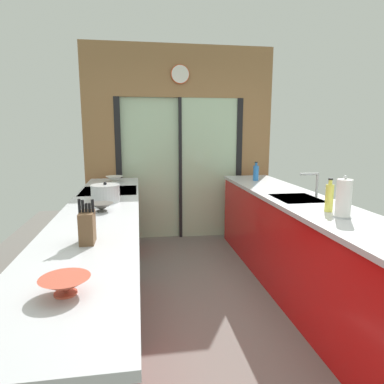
# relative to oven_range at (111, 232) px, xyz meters

# --- Properties ---
(ground_plane) EXTENTS (5.04, 7.60, 0.02)m
(ground_plane) POSITION_rel_oven_range_xyz_m (0.91, -0.65, -0.47)
(ground_plane) COLOR slate
(back_wall_unit) EXTENTS (2.64, 0.12, 2.70)m
(back_wall_unit) POSITION_rel_oven_range_xyz_m (0.91, 1.15, 1.07)
(back_wall_unit) COLOR olive
(back_wall_unit) RESTS_ON ground_plane
(left_counter_run) EXTENTS (0.62, 3.80, 0.92)m
(left_counter_run) POSITION_rel_oven_range_xyz_m (-0.00, -1.12, 0.01)
(left_counter_run) COLOR red
(left_counter_run) RESTS_ON ground_plane
(right_counter_run) EXTENTS (0.62, 3.80, 0.92)m
(right_counter_run) POSITION_rel_oven_range_xyz_m (1.82, -0.95, 0.01)
(right_counter_run) COLOR red
(right_counter_run) RESTS_ON ground_plane
(sink_faucet) EXTENTS (0.19, 0.02, 0.24)m
(sink_faucet) POSITION_rel_oven_range_xyz_m (1.96, -0.70, 0.63)
(sink_faucet) COLOR #B7BABC
(sink_faucet) RESTS_ON right_counter_run
(oven_range) EXTENTS (0.60, 0.60, 0.92)m
(oven_range) POSITION_rel_oven_range_xyz_m (0.00, 0.00, 0.00)
(oven_range) COLOR #B7BABC
(oven_range) RESTS_ON ground_plane
(mixing_bowl_near) EXTENTS (0.20, 0.20, 0.07)m
(mixing_bowl_near) POSITION_rel_oven_range_xyz_m (0.02, -2.37, 0.50)
(mixing_bowl_near) COLOR #BC4C38
(mixing_bowl_near) RESTS_ON left_counter_run
(mixing_bowl_mid) EXTENTS (0.19, 0.19, 0.07)m
(mixing_bowl_mid) POSITION_rel_oven_range_xyz_m (0.02, -0.96, 0.50)
(mixing_bowl_mid) COLOR #514C47
(mixing_bowl_mid) RESTS_ON left_counter_run
(mixing_bowl_far) EXTENTS (0.22, 0.22, 0.07)m
(mixing_bowl_far) POSITION_rel_oven_range_xyz_m (0.02, 0.61, 0.50)
(mixing_bowl_far) COLOR silver
(mixing_bowl_far) RESTS_ON left_counter_run
(knife_block) EXTENTS (0.09, 0.14, 0.26)m
(knife_block) POSITION_rel_oven_range_xyz_m (0.02, -1.74, 0.56)
(knife_block) COLOR brown
(knife_block) RESTS_ON left_counter_run
(stock_pot) EXTENTS (0.26, 0.26, 0.18)m
(stock_pot) POSITION_rel_oven_range_xyz_m (0.02, -0.61, 0.54)
(stock_pot) COLOR #B7BABC
(stock_pot) RESTS_ON left_counter_run
(soap_bottle_near) EXTENTS (0.06, 0.06, 0.27)m
(soap_bottle_near) POSITION_rel_oven_range_xyz_m (1.80, -1.25, 0.58)
(soap_bottle_near) COLOR #D1CC4C
(soap_bottle_near) RESTS_ON right_counter_run
(soap_bottle_far) EXTENTS (0.07, 0.07, 0.24)m
(soap_bottle_far) POSITION_rel_oven_range_xyz_m (1.80, 0.46, 0.57)
(soap_bottle_far) COLOR #286BB7
(soap_bottle_far) RESTS_ON right_counter_run
(paper_towel_roll) EXTENTS (0.13, 0.13, 0.31)m
(paper_towel_roll) POSITION_rel_oven_range_xyz_m (1.80, -1.44, 0.61)
(paper_towel_roll) COLOR #B7BABC
(paper_towel_roll) RESTS_ON right_counter_run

